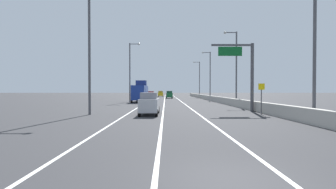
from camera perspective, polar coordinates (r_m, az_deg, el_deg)
The scene contains 19 objects.
ground_plane at distance 70.78m, azimuth 0.90°, elevation -0.95°, with size 320.00×320.00×0.00m, color #2D2D30.
lane_stripe_left at distance 61.88m, azimuth -4.00°, elevation -1.23°, with size 0.16×130.00×0.00m, color silver.
lane_stripe_center at distance 61.76m, azimuth -0.75°, elevation -1.23°, with size 0.16×130.00×0.00m, color silver.
lane_stripe_right at distance 61.85m, azimuth 2.49°, elevation -1.23°, with size 0.16×130.00×0.00m, color silver.
jersey_barrier_right at distance 47.83m, azimuth 11.70°, elevation -1.23°, with size 0.60×120.00×1.10m, color #B2ADA3.
overhead_sign_gantry at distance 30.14m, azimuth 16.47°, elevation 5.42°, with size 4.68×0.36×7.50m.
speed_advisory_sign at distance 26.77m, azimuth 19.60°, elevation -0.38°, with size 0.60×0.11×3.00m.
lamp_post_right_near at distance 22.44m, azimuth 28.71°, elevation 11.62°, with size 2.14×0.44×11.58m.
lamp_post_right_second at distance 42.67m, azimuth 14.32°, elevation 6.57°, with size 2.14×0.44×11.58m.
lamp_post_right_third at distance 63.86m, azimuth 8.93°, elevation 4.72°, with size 2.14×0.44×11.58m.
lamp_post_right_fourth at distance 85.43m, azimuth 6.69°, elevation 3.77°, with size 2.14×0.44×11.58m.
lamp_post_left_near at distance 26.57m, azimuth -16.22°, elevation 10.01°, with size 2.14×0.44×11.58m.
lamp_post_left_mid at distance 52.04m, azimuth -8.03°, elevation 5.58°, with size 2.14×0.44×11.58m.
car_red_0 at distance 80.66m, azimuth -3.68°, elevation -0.01°, with size 2.00×4.42×2.01m.
car_green_1 at distance 74.59m, azimuth 0.29°, elevation -0.04°, with size 1.87×4.11×2.14m.
car_silver_2 at distance 25.22m, azimuth -4.05°, elevation -2.00°, with size 1.82×4.68×2.14m.
car_yellow_3 at distance 94.58m, azimuth -1.63°, elevation 0.15°, with size 1.96×4.43×2.07m.
car_black_4 at distance 69.64m, azimuth -4.65°, elevation -0.22°, with size 1.90×4.21×1.86m.
box_truck at distance 52.61m, azimuth -6.03°, elevation 0.55°, with size 2.53×9.85×4.34m.
Camera 1 is at (-1.72, -6.72, 2.37)m, focal length 28.09 mm.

